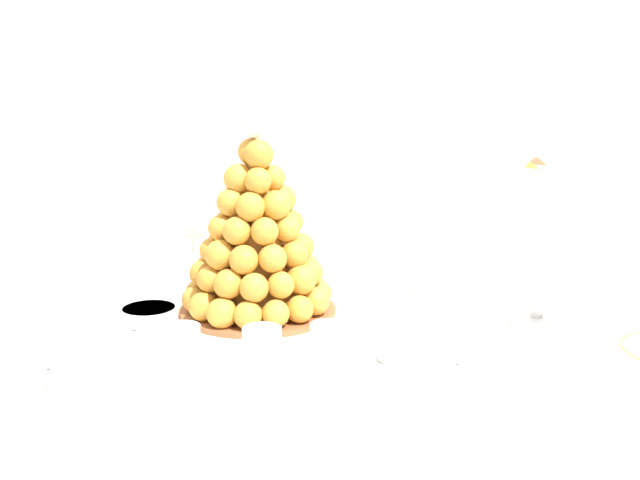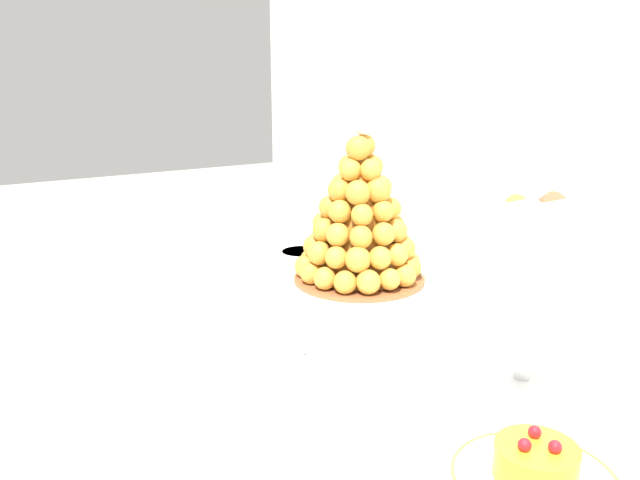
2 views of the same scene
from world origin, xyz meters
name	(u,v)px [view 1 (image 1 of 2)]	position (x,y,z in m)	size (l,w,h in m)	color
backdrop_wall	(339,18)	(0.00, 1.05, 1.25)	(4.80, 0.10, 2.50)	silver
buffet_table	(377,394)	(0.00, 0.00, 0.63)	(1.38, 0.86, 0.73)	brown
serving_tray	(261,331)	(-0.18, 0.01, 0.74)	(0.53, 0.38, 0.02)	white
croquembouche	(256,238)	(-0.19, 0.09, 0.86)	(0.25, 0.25, 0.32)	brown
dessert_cup_left	(107,349)	(-0.37, -0.13, 0.76)	(0.06, 0.06, 0.05)	silver
dessert_cup_mid_left	(182,347)	(-0.28, -0.13, 0.77)	(0.05, 0.05, 0.05)	silver
dessert_cup_centre	(262,347)	(-0.17, -0.13, 0.76)	(0.05, 0.05, 0.05)	silver
dessert_cup_mid_right	(329,346)	(-0.08, -0.13, 0.77)	(0.05, 0.05, 0.06)	silver
dessert_cup_right	(400,342)	(0.02, -0.12, 0.76)	(0.06, 0.06, 0.05)	silver
creme_brulee_ramekin	(149,313)	(-0.35, 0.05, 0.75)	(0.09, 0.09, 0.02)	white
macaron_goblet	(542,225)	(0.26, 0.06, 0.89)	(0.15, 0.15, 0.26)	white
wine_glass	(192,225)	(-0.31, 0.27, 0.85)	(0.07, 0.07, 0.16)	silver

